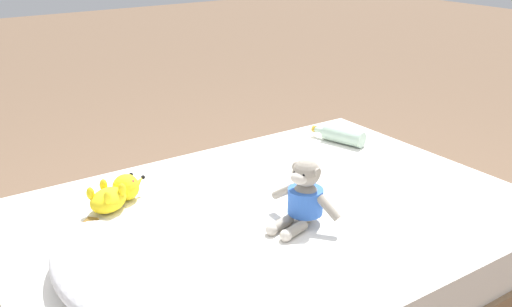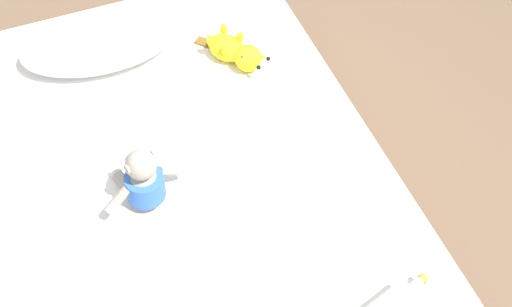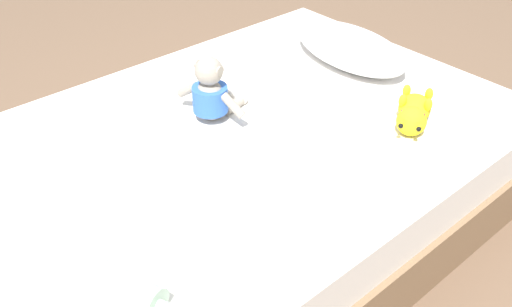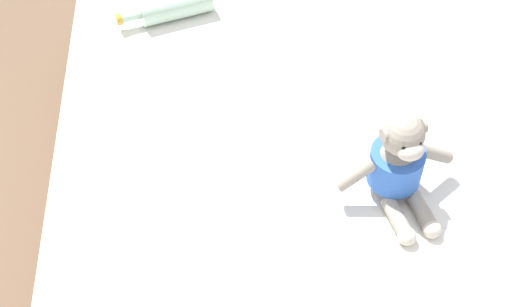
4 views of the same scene
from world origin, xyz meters
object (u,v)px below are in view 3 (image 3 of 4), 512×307
(plush_monkey, at_px, (212,93))
(glass_bottle, at_px, (127,287))
(pillow, at_px, (350,47))
(plush_yellow_creature, at_px, (413,113))
(bed, at_px, (247,174))

(plush_monkey, height_order, glass_bottle, plush_monkey)
(pillow, xyz_separation_m, plush_yellow_creature, (0.47, -0.21, -0.01))
(plush_monkey, distance_m, glass_bottle, 0.82)
(bed, bearing_deg, plush_yellow_creature, 51.41)
(pillow, distance_m, glass_bottle, 1.42)
(pillow, distance_m, plush_monkey, 0.70)
(pillow, bearing_deg, plush_yellow_creature, -24.39)
(pillow, xyz_separation_m, plush_monkey, (-0.02, -0.69, 0.04))
(pillow, xyz_separation_m, glass_bottle, (0.49, -1.34, -0.02))
(bed, height_order, pillow, pillow)
(plush_monkey, bearing_deg, pillow, 88.36)
(plush_monkey, relative_size, plush_yellow_creature, 0.92)
(pillow, height_order, plush_yellow_creature, pillow)
(pillow, relative_size, plush_monkey, 2.06)
(plush_yellow_creature, bearing_deg, bed, -128.59)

